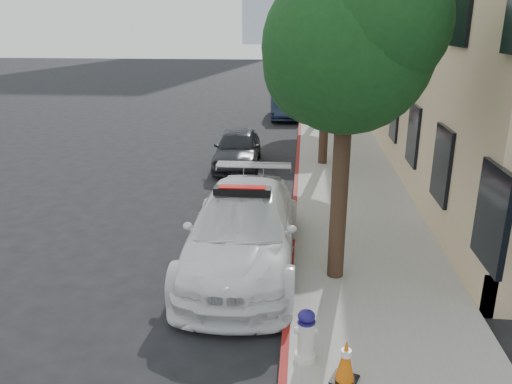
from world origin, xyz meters
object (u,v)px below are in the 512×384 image
Objects in this scene: fire_hydrant at (306,336)px; traffic_cone at (346,361)px; police_car at (243,230)px; parked_car_far at (284,105)px; parked_car_mid at (238,148)px.

traffic_cone is (0.52, -0.40, -0.07)m from fire_hydrant.
police_car reaches higher than traffic_cone.
traffic_cone is (1.67, -20.14, -0.19)m from parked_car_far.
fire_hydrant is at bearing -91.18° from parked_car_far.
parked_car_far is at bearing 87.48° from fire_hydrant.
parked_car_far is 5.13× the size of fire_hydrant.
parked_car_far is (1.17, 9.35, 0.02)m from parked_car_mid.
police_car reaches higher than fire_hydrant.
traffic_cone is (1.77, -3.46, -0.30)m from police_car.
fire_hydrant is 1.24× the size of traffic_cone.
police_car is 16.68m from parked_car_far.
parked_car_mid is at bearing 97.69° from police_car.
police_car is 1.33× the size of parked_car_far.
fire_hydrant is 0.66m from traffic_cone.
fire_hydrant is at bearing 142.31° from traffic_cone.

